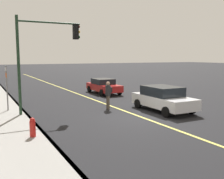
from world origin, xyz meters
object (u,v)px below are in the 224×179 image
at_px(car_red, 104,86).
at_px(fire_hydrant, 33,129).
at_px(car_white, 163,98).
at_px(pedestrian_with_backpack, 108,93).
at_px(traffic_light_mast, 44,49).
at_px(street_sign_post, 7,85).

xyz_separation_m(car_red, fire_hydrant, (-10.76, 8.38, -0.24)).
distance_m(car_white, car_red, 8.58).
relative_size(car_red, pedestrian_with_backpack, 2.34).
distance_m(car_red, pedestrian_with_backpack, 7.13).
bearing_deg(fire_hydrant, car_red, -37.92).
relative_size(car_white, fire_hydrant, 4.64).
bearing_deg(pedestrian_with_backpack, traffic_light_mast, 86.07).
height_order(car_white, fire_hydrant, car_white).
height_order(street_sign_post, fire_hydrant, street_sign_post).
bearing_deg(car_red, car_white, 179.84).
bearing_deg(street_sign_post, traffic_light_mast, -129.60).
height_order(car_red, traffic_light_mast, traffic_light_mast).
distance_m(traffic_light_mast, fire_hydrant, 5.83).
distance_m(car_red, traffic_light_mast, 9.76).
bearing_deg(pedestrian_with_backpack, street_sign_post, 72.61).
height_order(car_white, street_sign_post, street_sign_post).
height_order(traffic_light_mast, street_sign_post, traffic_light_mast).
relative_size(car_white, car_red, 1.04).
xyz_separation_m(car_white, street_sign_post, (3.87, 8.66, 0.87)).
height_order(car_white, car_red, car_white).
bearing_deg(pedestrian_with_backpack, fire_hydrant, 127.21).
bearing_deg(car_white, traffic_light_mast, 71.16).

